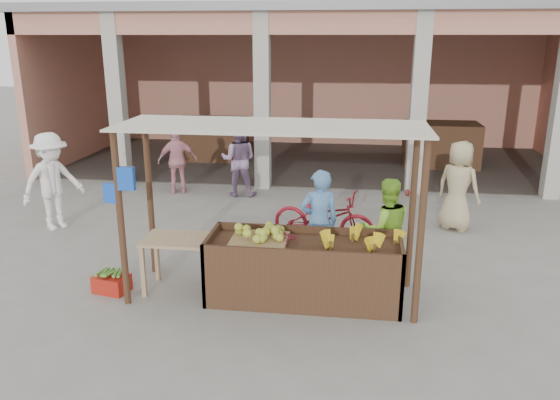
# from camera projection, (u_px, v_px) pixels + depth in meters

# --- Properties ---
(ground) EXTENTS (60.00, 60.00, 0.00)m
(ground) POSITION_uv_depth(u_px,v_px,m) (268.00, 296.00, 7.59)
(ground) COLOR slate
(ground) RESTS_ON ground
(market_building) EXTENTS (14.40, 6.40, 4.20)m
(market_building) POSITION_uv_depth(u_px,v_px,m) (319.00, 65.00, 15.28)
(market_building) COLOR tan
(market_building) RESTS_ON ground
(fruit_stall) EXTENTS (2.60, 0.95, 0.80)m
(fruit_stall) POSITION_uv_depth(u_px,v_px,m) (304.00, 272.00, 7.41)
(fruit_stall) COLOR #4C2E1E
(fruit_stall) RESTS_ON ground
(stall_awning) EXTENTS (4.09, 1.35, 2.39)m
(stall_awning) POSITION_uv_depth(u_px,v_px,m) (266.00, 156.00, 7.08)
(stall_awning) COLOR #4C2E1E
(stall_awning) RESTS_ON ground
(banana_heap) EXTENTS (0.97, 0.53, 0.18)m
(banana_heap) POSITION_uv_depth(u_px,v_px,m) (361.00, 240.00, 7.20)
(banana_heap) COLOR yellow
(banana_heap) RESTS_ON fruit_stall
(melon_tray) EXTENTS (0.76, 0.65, 0.20)m
(melon_tray) POSITION_uv_depth(u_px,v_px,m) (259.00, 236.00, 7.34)
(melon_tray) COLOR #987A4E
(melon_tray) RESTS_ON fruit_stall
(berry_heap) EXTENTS (0.43, 0.35, 0.14)m
(berry_heap) POSITION_uv_depth(u_px,v_px,m) (284.00, 237.00, 7.37)
(berry_heap) COLOR maroon
(berry_heap) RESTS_ON fruit_stall
(side_table) EXTENTS (0.97, 0.65, 0.79)m
(side_table) POSITION_uv_depth(u_px,v_px,m) (179.00, 247.00, 7.61)
(side_table) COLOR tan
(side_table) RESTS_ON ground
(papaya_pile) EXTENTS (0.73, 0.42, 0.21)m
(papaya_pile) POSITION_uv_depth(u_px,v_px,m) (178.00, 231.00, 7.54)
(papaya_pile) COLOR #539531
(papaya_pile) RESTS_ON side_table
(red_crate) EXTENTS (0.52, 0.42, 0.24)m
(red_crate) POSITION_uv_depth(u_px,v_px,m) (112.00, 283.00, 7.71)
(red_crate) COLOR #AD1F12
(red_crate) RESTS_ON ground
(plantain_bundle) EXTENTS (0.37, 0.26, 0.07)m
(plantain_bundle) POSITION_uv_depth(u_px,v_px,m) (111.00, 273.00, 7.66)
(plantain_bundle) COLOR #538A32
(plantain_bundle) RESTS_ON red_crate
(produce_sacks) EXTENTS (0.82, 0.51, 0.62)m
(produce_sacks) POSITION_uv_depth(u_px,v_px,m) (416.00, 183.00, 12.25)
(produce_sacks) COLOR maroon
(produce_sacks) RESTS_ON ground
(vendor_blue) EXTENTS (0.76, 0.64, 1.72)m
(vendor_blue) POSITION_uv_depth(u_px,v_px,m) (319.00, 219.00, 8.12)
(vendor_blue) COLOR #5B94D4
(vendor_blue) RESTS_ON ground
(vendor_green) EXTENTS (0.87, 0.63, 1.62)m
(vendor_green) POSITION_uv_depth(u_px,v_px,m) (386.00, 227.00, 7.93)
(vendor_green) COLOR #92D436
(vendor_green) RESTS_ON ground
(motorcycle) EXTENTS (1.10, 2.00, 0.99)m
(motorcycle) POSITION_uv_depth(u_px,v_px,m) (324.00, 216.00, 9.38)
(motorcycle) COLOR maroon
(motorcycle) RESTS_ON ground
(shopper_a) EXTENTS (1.22, 1.39, 1.95)m
(shopper_a) POSITION_uv_depth(u_px,v_px,m) (52.00, 178.00, 10.02)
(shopper_a) COLOR white
(shopper_a) RESTS_ON ground
(shopper_b) EXTENTS (1.07, 0.81, 1.62)m
(shopper_b) POSITION_uv_depth(u_px,v_px,m) (178.00, 158.00, 12.38)
(shopper_b) COLOR pink
(shopper_b) RESTS_ON ground
(shopper_c) EXTENTS (1.06, 1.00, 1.85)m
(shopper_c) POSITION_uv_depth(u_px,v_px,m) (459.00, 181.00, 9.99)
(shopper_c) COLOR tan
(shopper_c) RESTS_ON ground
(shopper_f) EXTENTS (0.90, 0.53, 1.81)m
(shopper_f) POSITION_uv_depth(u_px,v_px,m) (239.00, 156.00, 12.16)
(shopper_f) COLOR #96759C
(shopper_f) RESTS_ON ground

